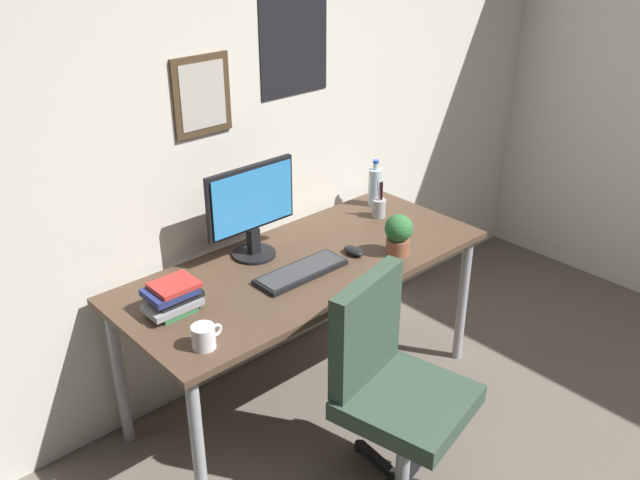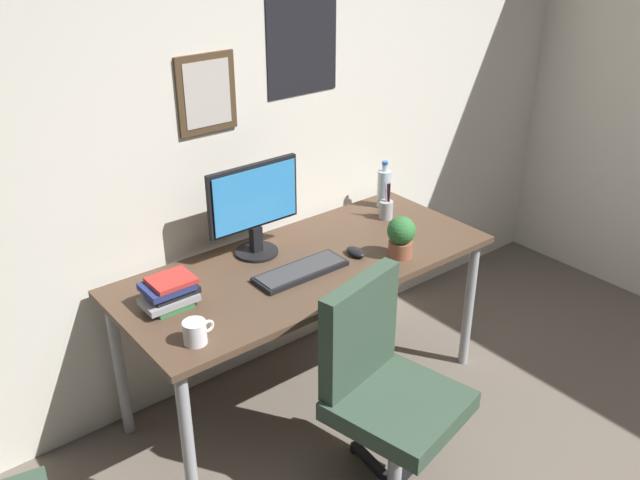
% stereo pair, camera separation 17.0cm
% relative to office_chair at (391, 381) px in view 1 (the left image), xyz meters
% --- Properties ---
extents(wall_back, '(4.40, 0.10, 2.60)m').
position_rel_office_chair_xyz_m(wall_back, '(0.21, 1.10, 0.77)').
color(wall_back, silver).
rests_on(wall_back, ground_plane).
extents(desk, '(1.74, 0.74, 0.75)m').
position_rel_office_chair_xyz_m(desk, '(0.12, 0.65, 0.15)').
color(desk, '#4C3828').
rests_on(desk, ground_plane).
extents(office_chair, '(0.58, 0.58, 0.95)m').
position_rel_office_chair_xyz_m(office_chair, '(0.00, 0.00, 0.00)').
color(office_chair, '#334738').
rests_on(office_chair, ground_plane).
extents(monitor, '(0.46, 0.20, 0.43)m').
position_rel_office_chair_xyz_m(monitor, '(-0.01, 0.86, 0.46)').
color(monitor, black).
rests_on(monitor, desk).
extents(keyboard, '(0.43, 0.15, 0.03)m').
position_rel_office_chair_xyz_m(keyboard, '(0.04, 0.58, 0.24)').
color(keyboard, black).
rests_on(keyboard, desk).
extents(computer_mouse, '(0.06, 0.11, 0.04)m').
position_rel_office_chair_xyz_m(computer_mouse, '(0.34, 0.56, 0.24)').
color(computer_mouse, black).
rests_on(computer_mouse, desk).
extents(water_bottle, '(0.07, 0.07, 0.25)m').
position_rel_office_chair_xyz_m(water_bottle, '(0.82, 0.88, 0.33)').
color(water_bottle, silver).
rests_on(water_bottle, desk).
extents(coffee_mug_near, '(0.13, 0.09, 0.09)m').
position_rel_office_chair_xyz_m(coffee_mug_near, '(-0.58, 0.41, 0.27)').
color(coffee_mug_near, white).
rests_on(coffee_mug_near, desk).
extents(potted_plant, '(0.13, 0.13, 0.19)m').
position_rel_office_chair_xyz_m(potted_plant, '(0.49, 0.42, 0.33)').
color(potted_plant, brown).
rests_on(potted_plant, desk).
extents(pen_cup, '(0.07, 0.07, 0.20)m').
position_rel_office_chair_xyz_m(pen_cup, '(0.73, 0.76, 0.28)').
color(pen_cup, '#9EA0A5').
rests_on(pen_cup, desk).
extents(book_stack_left, '(0.23, 0.16, 0.12)m').
position_rel_office_chair_xyz_m(book_stack_left, '(-0.53, 0.70, 0.29)').
color(book_stack_left, '#33723F').
rests_on(book_stack_left, desk).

